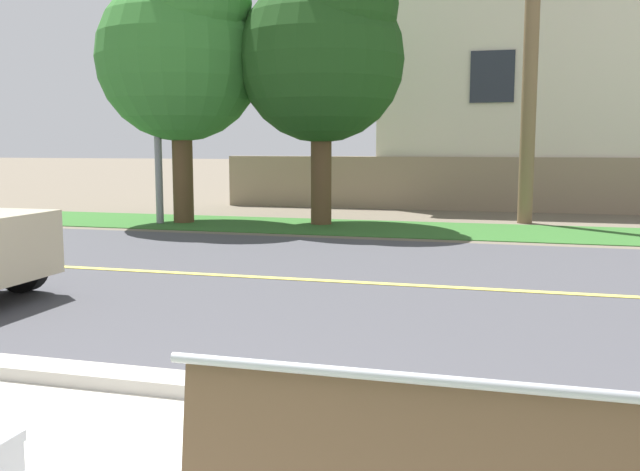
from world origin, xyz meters
The scene contains 10 objects.
ground_plane centered at (0.00, 8.00, 0.00)m, with size 140.00×140.00×0.00m, color #665B4C.
curb_edge centered at (0.00, 2.35, 0.06)m, with size 44.00×0.30×0.11m, color #ADA89E.
street_asphalt centered at (0.00, 6.50, 0.00)m, with size 52.00×8.00×0.01m, color #424247.
road_centre_line centered at (0.00, 6.50, 0.01)m, with size 48.00×0.14×0.01m, color #E0CC4C.
far_verge_grass centered at (0.00, 12.25, 0.01)m, with size 48.00×2.80×0.02m, color #2D6026.
streetlamp centered at (-5.85, 12.04, 4.32)m, with size 0.24×2.10×7.61m.
shade_tree_far_left centered at (-5.33, 12.11, 3.81)m, with size 3.56×3.56×5.88m.
shade_tree_left centered at (-2.30, 12.57, 3.76)m, with size 3.51×3.51×5.79m.
garden_wall centered at (0.28, 16.82, 0.70)m, with size 13.00×0.36×1.40m, color gray.
house_across_street centered at (3.40, 20.02, 3.47)m, with size 11.74×6.91×6.84m.
Camera 1 is at (1.59, -1.94, 1.71)m, focal length 39.49 mm.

